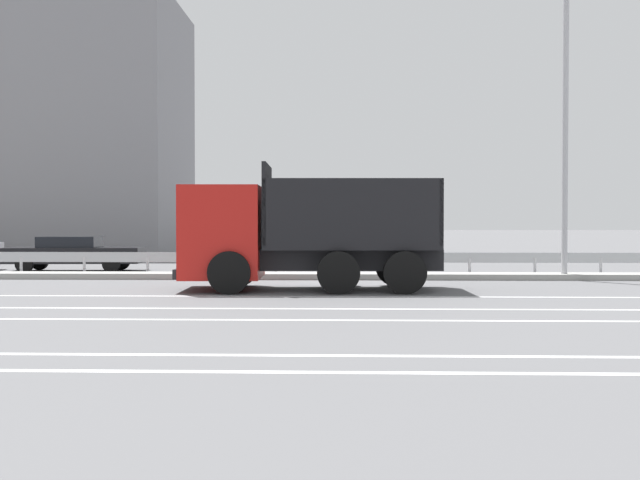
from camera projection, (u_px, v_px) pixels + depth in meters
name	position (u px, v px, depth m)	size (l,w,h in m)	color
ground_plane	(339.00, 284.00, 20.91)	(320.00, 320.00, 0.00)	#565659
lane_strip_0	(309.00, 296.00, 17.40)	(66.17, 0.16, 0.01)	silver
lane_strip_1	(304.00, 309.00, 14.91)	(66.17, 0.16, 0.01)	silver
lane_strip_2	(299.00, 320.00, 13.17)	(66.17, 0.16, 0.01)	silver
lane_strip_3	(283.00, 355.00, 9.66)	(66.17, 0.16, 0.01)	silver
lane_strip_4	(275.00, 372.00, 8.58)	(66.17, 0.16, 0.01)	silver
median_island	(340.00, 276.00, 22.88)	(36.39, 1.10, 0.18)	gray
median_guardrail	(340.00, 259.00, 23.71)	(66.17, 0.09, 0.78)	#9EA0A5
dump_truck	(276.00, 239.00, 19.17)	(6.69, 2.87, 3.20)	red
median_road_sign	(223.00, 235.00, 22.96)	(0.72, 0.16, 2.57)	white
street_lamp_1	(567.00, 118.00, 22.23)	(0.71, 2.52, 8.61)	#ADADB2
parked_car_3	(74.00, 253.00, 26.47)	(4.86, 2.02, 1.23)	black
background_building_0	(45.00, 130.00, 40.32)	(14.43, 9.01, 13.48)	gray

